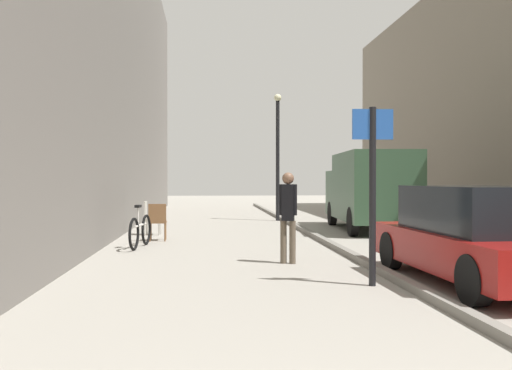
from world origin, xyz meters
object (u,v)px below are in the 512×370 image
at_px(pedestrian_main_foreground, 288,211).
at_px(bicycle_leaning, 140,231).
at_px(lamp_post, 278,148).
at_px(parked_car, 478,236).
at_px(cafe_chair_by_doorway, 150,215).
at_px(street_sign_post, 373,180).
at_px(delivery_van, 369,189).
at_px(cafe_chair_near_window, 158,219).

distance_m(pedestrian_main_foreground, bicycle_leaning, 4.04).
bearing_deg(lamp_post, parked_car, -83.80).
distance_m(bicycle_leaning, cafe_chair_by_doorway, 2.89).
bearing_deg(parked_car, bicycle_leaning, 137.72).
xyz_separation_m(street_sign_post, bicycle_leaning, (-3.91, 4.87, -1.16)).
distance_m(delivery_van, parked_car, 8.64).
bearing_deg(bicycle_leaning, cafe_chair_near_window, 86.62).
distance_m(delivery_van, street_sign_post, 9.00).
relative_size(delivery_van, bicycle_leaning, 3.07).
bearing_deg(parked_car, street_sign_post, -179.61).
bearing_deg(street_sign_post, bicycle_leaning, -49.89).
distance_m(parked_car, bicycle_leaning, 7.35).
xyz_separation_m(parked_car, lamp_post, (-1.38, 12.70, 2.01)).
relative_size(pedestrian_main_foreground, cafe_chair_near_window, 1.79).
bearing_deg(lamp_post, pedestrian_main_foreground, -96.29).
relative_size(delivery_van, street_sign_post, 2.08).
xyz_separation_m(delivery_van, parked_car, (-0.92, -8.58, -0.55)).
bearing_deg(cafe_chair_near_window, delivery_van, 20.26).
xyz_separation_m(delivery_van, street_sign_post, (-2.54, -8.62, 0.29)).
distance_m(street_sign_post, cafe_chair_by_doorway, 8.78).
bearing_deg(cafe_chair_near_window, cafe_chair_by_doorway, 101.72).
distance_m(parked_car, cafe_chair_by_doorway, 9.54).
xyz_separation_m(bicycle_leaning, cafe_chair_near_window, (0.27, 1.32, 0.17)).
height_order(delivery_van, cafe_chair_near_window, delivery_van).
xyz_separation_m(bicycle_leaning, cafe_chair_by_doorway, (-0.09, 2.89, 0.17)).
height_order(pedestrian_main_foreground, parked_car, pedestrian_main_foreground).
relative_size(parked_car, street_sign_post, 1.63).
height_order(parked_car, street_sign_post, street_sign_post).
height_order(lamp_post, bicycle_leaning, lamp_post).
distance_m(delivery_van, cafe_chair_by_doorway, 6.64).
bearing_deg(cafe_chair_near_window, bicycle_leaning, -102.91).
bearing_deg(pedestrian_main_foreground, bicycle_leaning, 154.40).
relative_size(delivery_van, cafe_chair_near_window, 5.75).
xyz_separation_m(street_sign_post, cafe_chair_by_doorway, (-4.00, 7.75, -1.00)).
bearing_deg(pedestrian_main_foreground, street_sign_post, -51.93).
relative_size(pedestrian_main_foreground, lamp_post, 0.35).
relative_size(bicycle_leaning, cafe_chair_near_window, 1.87).
height_order(street_sign_post, cafe_chair_by_doorway, street_sign_post).
xyz_separation_m(lamp_post, bicycle_leaning, (-4.16, -7.88, -2.34)).
height_order(parked_car, bicycle_leaning, parked_car).
relative_size(pedestrian_main_foreground, delivery_van, 0.31).
bearing_deg(bicycle_leaning, lamp_post, 70.44).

